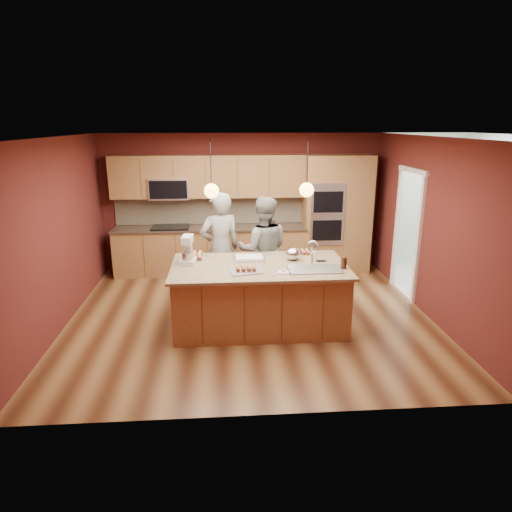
{
  "coord_description": "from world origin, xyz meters",
  "views": [
    {
      "loc": [
        -0.4,
        -6.52,
        2.9
      ],
      "look_at": [
        0.08,
        -0.1,
        1.0
      ],
      "focal_mm": 32.0,
      "sensor_mm": 36.0,
      "label": 1
    }
  ],
  "objects": [
    {
      "name": "person_left",
      "position": [
        -0.45,
        0.64,
        0.92
      ],
      "size": [
        0.78,
        0.63,
        1.84
      ],
      "primitive_type": "imported",
      "rotation": [
        0.0,
        0.0,
        3.46
      ],
      "color": "black",
      "rests_on": "floor"
    },
    {
      "name": "doorway_trim",
      "position": [
        2.73,
        0.8,
        1.05
      ],
      "size": [
        0.08,
        1.11,
        2.2
      ],
      "primitive_type": null,
      "color": "white",
      "rests_on": "wall_right"
    },
    {
      "name": "pendant_right",
      "position": [
        0.77,
        -0.31,
        2.0
      ],
      "size": [
        0.2,
        0.2,
        0.8
      ],
      "color": "black",
      "rests_on": "ceiling"
    },
    {
      "name": "plate",
      "position": [
        0.41,
        -0.69,
        0.93
      ],
      "size": [
        0.16,
        0.16,
        0.01
      ],
      "primitive_type": "cylinder",
      "color": "silver",
      "rests_on": "island"
    },
    {
      "name": "phone",
      "position": [
        1.04,
        -0.19,
        0.93
      ],
      "size": [
        0.15,
        0.1,
        0.01
      ],
      "primitive_type": "cube",
      "rotation": [
        0.0,
        0.0,
        0.17
      ],
      "color": "black",
      "rests_on": "island"
    },
    {
      "name": "cupcakes_left",
      "position": [
        -0.84,
        0.12,
        0.96
      ],
      "size": [
        0.26,
        0.34,
        0.08
      ],
      "primitive_type": null,
      "color": "#CD8048",
      "rests_on": "island"
    },
    {
      "name": "cabinet_run",
      "position": [
        -0.68,
        2.25,
        0.98
      ],
      "size": [
        3.74,
        0.64,
        2.3
      ],
      "color": "brown",
      "rests_on": "floor"
    },
    {
      "name": "sheet_cake",
      "position": [
        -0.01,
        -0.01,
        0.95
      ],
      "size": [
        0.47,
        0.35,
        0.05
      ],
      "rotation": [
        0.0,
        0.0,
        0.01
      ],
      "color": "silver",
      "rests_on": "island"
    },
    {
      "name": "person_right",
      "position": [
        0.26,
        0.64,
        0.88
      ],
      "size": [
        0.9,
        0.72,
        1.76
      ],
      "primitive_type": "imported",
      "rotation": [
        0.0,
        0.0,
        3.07
      ],
      "color": "gray",
      "rests_on": "floor"
    },
    {
      "name": "cupcakes_rack",
      "position": [
        -0.09,
        -0.61,
        0.98
      ],
      "size": [
        0.3,
        0.15,
        0.07
      ],
      "primitive_type": null,
      "color": "#CD8048",
      "rests_on": "island"
    },
    {
      "name": "ceiling",
      "position": [
        0.0,
        0.0,
        2.7
      ],
      "size": [
        5.5,
        5.5,
        0.0
      ],
      "primitive_type": "plane",
      "rotation": [
        3.14,
        0.0,
        0.0
      ],
      "color": "silver",
      "rests_on": "ground"
    },
    {
      "name": "wall_right",
      "position": [
        2.75,
        0.0,
        1.35
      ],
      "size": [
        0.0,
        5.0,
        5.0
      ],
      "primitive_type": "plane",
      "rotation": [
        1.57,
        0.0,
        -1.57
      ],
      "color": "#4F1A17",
      "rests_on": "ground"
    },
    {
      "name": "cooling_rack",
      "position": [
        -0.09,
        -0.61,
        0.94
      ],
      "size": [
        0.47,
        0.37,
        0.02
      ],
      "primitive_type": "cube",
      "rotation": [
        0.0,
        0.0,
        0.18
      ],
      "color": "silver",
      "rests_on": "island"
    },
    {
      "name": "pendant_left",
      "position": [
        -0.54,
        -0.31,
        2.0
      ],
      "size": [
        0.2,
        0.2,
        0.8
      ],
      "color": "black",
      "rests_on": "ceiling"
    },
    {
      "name": "wall_back",
      "position": [
        0.0,
        2.5,
        1.35
      ],
      "size": [
        5.5,
        0.0,
        5.5
      ],
      "primitive_type": "plane",
      "rotation": [
        1.57,
        0.0,
        0.0
      ],
      "color": "#4F1A17",
      "rests_on": "ground"
    },
    {
      "name": "island",
      "position": [
        0.13,
        -0.31,
        0.47
      ],
      "size": [
        2.52,
        1.41,
        1.31
      ],
      "color": "brown",
      "rests_on": "floor"
    },
    {
      "name": "oven_column",
      "position": [
        1.85,
        2.19,
        1.15
      ],
      "size": [
        1.3,
        0.62,
        2.3
      ],
      "color": "brown",
      "rests_on": "floor"
    },
    {
      "name": "wall_front",
      "position": [
        0.0,
        -2.5,
        1.35
      ],
      "size": [
        5.5,
        0.0,
        5.5
      ],
      "primitive_type": "plane",
      "rotation": [
        -1.57,
        0.0,
        0.0
      ],
      "color": "#4F1A17",
      "rests_on": "ground"
    },
    {
      "name": "dryer",
      "position": [
        4.22,
        1.6,
        0.47
      ],
      "size": [
        0.71,
        0.73,
        0.94
      ],
      "primitive_type": "cube",
      "rotation": [
        0.0,
        0.0,
        -0.25
      ],
      "color": "silver",
      "rests_on": "floor"
    },
    {
      "name": "wall_left",
      "position": [
        -2.75,
        0.0,
        1.35
      ],
      "size": [
        0.0,
        5.0,
        5.0
      ],
      "primitive_type": "plane",
      "rotation": [
        1.57,
        0.0,
        1.57
      ],
      "color": "#4F1A17",
      "rests_on": "ground"
    },
    {
      "name": "cupcakes_right",
      "position": [
        0.84,
        0.23,
        0.96
      ],
      "size": [
        0.22,
        0.22,
        0.06
      ],
      "primitive_type": null,
      "color": "#CD8048",
      "rests_on": "island"
    },
    {
      "name": "stand_mixer",
      "position": [
        -0.91,
        -0.13,
        1.1
      ],
      "size": [
        0.24,
        0.32,
        0.41
      ],
      "rotation": [
        0.0,
        0.0,
        -0.1
      ],
      "color": "silver",
      "rests_on": "island"
    },
    {
      "name": "laundry_room",
      "position": [
        4.35,
        1.2,
        1.95
      ],
      "size": [
        2.6,
        2.7,
        2.7
      ],
      "color": "silver",
      "rests_on": "ground"
    },
    {
      "name": "washer",
      "position": [
        4.19,
        0.87,
        0.54
      ],
      "size": [
        0.79,
        0.8,
        1.09
      ],
      "primitive_type": "cube",
      "rotation": [
        0.0,
        0.0,
        0.18
      ],
      "color": "silver",
      "rests_on": "floor"
    },
    {
      "name": "mixing_bowl",
      "position": [
        0.64,
        -0.08,
        1.02
      ],
      "size": [
        0.22,
        0.22,
        0.19
      ],
      "primitive_type": "ellipsoid",
      "color": "silver",
      "rests_on": "island"
    },
    {
      "name": "tumbler",
      "position": [
        1.28,
        -0.55,
        1.01
      ],
      "size": [
        0.08,
        0.08,
        0.16
      ],
      "primitive_type": "cylinder",
      "color": "#371B0B",
      "rests_on": "island"
    },
    {
      "name": "floor",
      "position": [
        0.0,
        0.0,
        0.0
      ],
      "size": [
        5.5,
        5.5,
        0.0
      ],
      "primitive_type": "plane",
      "color": "#442413",
      "rests_on": "ground"
    }
  ]
}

